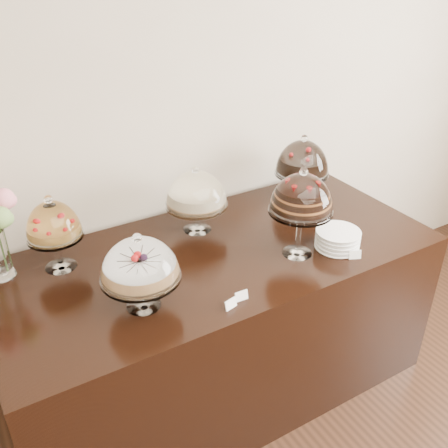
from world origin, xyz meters
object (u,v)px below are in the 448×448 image
display_counter (219,321)px  cake_stand_choco_layer (302,197)px  cake_stand_fruit_tart (53,224)px  cake_stand_sugar_sponge (140,263)px  cake_stand_dark_choco (303,160)px  plate_stack (338,239)px  cake_stand_cheesecake (196,192)px

display_counter → cake_stand_choco_layer: 0.85m
cake_stand_choco_layer → cake_stand_fruit_tart: size_ratio=1.21×
cake_stand_sugar_sponge → cake_stand_dark_choco: bearing=21.1°
display_counter → cake_stand_sugar_sponge: 0.85m
cake_stand_fruit_tart → plate_stack: cake_stand_fruit_tart is taller
plate_stack → cake_stand_cheesecake: bearing=135.0°
cake_stand_cheesecake → cake_stand_fruit_tart: (-0.72, 0.02, 0.01)m
cake_stand_cheesecake → plate_stack: 0.76m
cake_stand_sugar_sponge → plate_stack: size_ratio=1.64×
cake_stand_choco_layer → cake_stand_fruit_tart: (-1.04, 0.48, -0.08)m
cake_stand_choco_layer → cake_stand_sugar_sponge: bearing=179.7°
cake_stand_cheesecake → plate_stack: bearing=-45.0°
cake_stand_cheesecake → cake_stand_fruit_tart: bearing=178.6°
display_counter → cake_stand_sugar_sponge: bearing=-157.1°
cake_stand_choco_layer → cake_stand_dark_choco: size_ratio=1.14×
cake_stand_dark_choco → cake_stand_fruit_tart: cake_stand_dark_choco is taller
cake_stand_cheesecake → display_counter: bearing=-92.1°
display_counter → cake_stand_choco_layer: size_ratio=4.81×
cake_stand_choco_layer → plate_stack: (0.20, -0.06, -0.26)m
plate_stack → cake_stand_sugar_sponge: bearing=176.2°
display_counter → cake_stand_fruit_tart: bearing=159.6°
cake_stand_choco_layer → cake_stand_cheesecake: bearing=124.6°
cake_stand_sugar_sponge → cake_stand_choco_layer: 0.82m
cake_stand_dark_choco → cake_stand_cheesecake: bearing=-179.4°
cake_stand_cheesecake → cake_stand_fruit_tart: size_ratio=0.98×
cake_stand_choco_layer → cake_stand_dark_choco: bearing=50.8°
cake_stand_fruit_tart → cake_stand_dark_choco: bearing=-0.4°
display_counter → cake_stand_fruit_tart: 1.02m
cake_stand_choco_layer → cake_stand_dark_choco: cake_stand_choco_layer is taller
cake_stand_fruit_tart → plate_stack: size_ratio=1.75×
plate_stack → cake_stand_dark_choco: bearing=71.6°
cake_stand_sugar_sponge → plate_stack: (1.02, -0.07, -0.17)m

